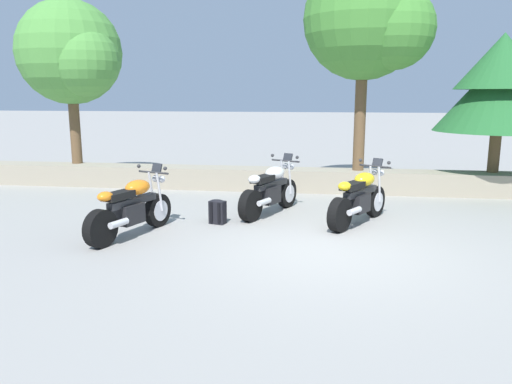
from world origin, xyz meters
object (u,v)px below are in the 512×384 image
pine_tree_mid_right (501,85)px  motorcycle_yellow_far_right (360,198)px  rider_backpack (218,211)px  leafy_tree_mid_left (370,21)px  leafy_tree_far_left (73,55)px  motorcycle_orange_near_left (132,209)px  motorcycle_white_centre (271,191)px

pine_tree_mid_right → motorcycle_yellow_far_right: bearing=-135.7°
rider_backpack → pine_tree_mid_right: (6.04, 3.70, 2.40)m
leafy_tree_mid_left → leafy_tree_far_left: bearing=178.8°
motorcycle_orange_near_left → motorcycle_white_centre: same height
leafy_tree_mid_left → pine_tree_mid_right: leafy_tree_mid_left is taller
motorcycle_orange_near_left → motorcycle_yellow_far_right: (3.94, 1.41, 0.00)m
motorcycle_white_centre → leafy_tree_mid_left: bearing=51.5°
rider_backpack → pine_tree_mid_right: bearing=31.5°
leafy_tree_mid_left → pine_tree_mid_right: (3.10, 0.21, -1.46)m
motorcycle_yellow_far_right → pine_tree_mid_right: bearing=44.3°
motorcycle_orange_near_left → leafy_tree_mid_left: (4.23, 4.51, 3.61)m
motorcycle_white_centre → leafy_tree_mid_left: leafy_tree_mid_left is taller
leafy_tree_far_left → pine_tree_mid_right: (10.70, 0.04, -0.80)m
motorcycle_orange_near_left → motorcycle_yellow_far_right: 4.19m
motorcycle_yellow_far_right → pine_tree_mid_right: size_ratio=0.57×
motorcycle_white_centre → motorcycle_yellow_far_right: 1.83m
rider_backpack → leafy_tree_far_left: 6.73m
motorcycle_orange_near_left → rider_backpack: bearing=38.3°
motorcycle_white_centre → pine_tree_mid_right: pine_tree_mid_right is taller
motorcycle_orange_near_left → rider_backpack: motorcycle_orange_near_left is taller
motorcycle_white_centre → motorcycle_orange_near_left: bearing=-138.4°
motorcycle_yellow_far_right → leafy_tree_far_left: bearing=156.0°
rider_backpack → pine_tree_mid_right: size_ratio=0.14×
motorcycle_yellow_far_right → rider_backpack: size_ratio=3.95×
leafy_tree_mid_left → motorcycle_yellow_far_right: bearing=-95.3°
motorcycle_white_centre → leafy_tree_far_left: bearing=153.8°
motorcycle_white_centre → leafy_tree_far_left: leafy_tree_far_left is taller
pine_tree_mid_right → motorcycle_white_centre: bearing=-151.6°
leafy_tree_mid_left → motorcycle_white_centre: bearing=-128.5°
motorcycle_white_centre → pine_tree_mid_right: bearing=28.4°
motorcycle_yellow_far_right → motorcycle_white_centre: bearing=163.3°
motorcycle_orange_near_left → motorcycle_white_centre: (2.19, 1.94, 0.00)m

